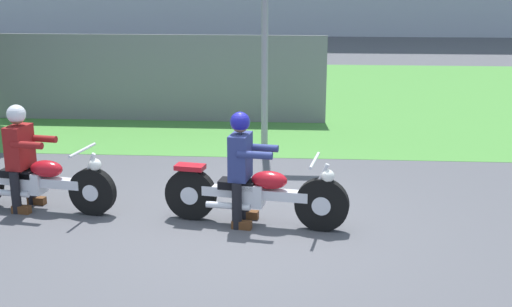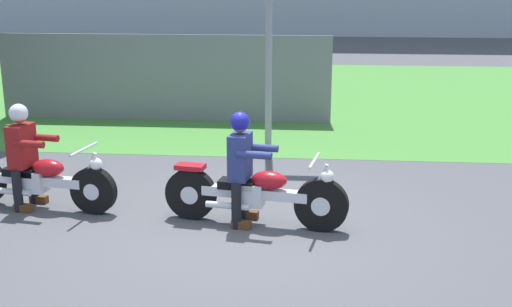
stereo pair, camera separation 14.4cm
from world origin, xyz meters
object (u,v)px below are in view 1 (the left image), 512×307
Objects in this scene: motorcycle_lead at (255,194)px; motorcycle_follow at (36,182)px; rider_follow at (21,149)px; rider_lead at (242,159)px.

motorcycle_lead reaches higher than motorcycle_follow.
motorcycle_follow is 0.46m from rider_follow.
rider_follow is (-2.88, 0.33, -0.01)m from rider_lead.
motorcycle_follow is at bearing -177.29° from motorcycle_lead.
rider_follow reaches higher than motorcycle_follow.
rider_lead is at bearing 179.19° from motorcycle_lead.
rider_lead is 0.63× the size of motorcycle_follow.
rider_lead reaches higher than rider_follow.
motorcycle_lead is 2.90m from motorcycle_follow.
motorcycle_follow is (-2.88, 0.33, -0.01)m from motorcycle_lead.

